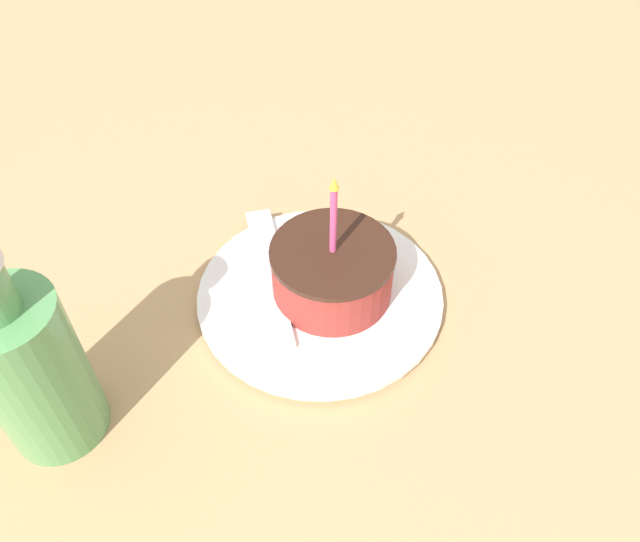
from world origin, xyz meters
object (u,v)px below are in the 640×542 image
object	(u,v)px
plate	(320,295)
bottle	(30,368)
cake_slice	(332,271)
fork	(269,263)

from	to	relation	value
plate	bottle	bearing A→B (deg)	-83.46
plate	cake_slice	distance (m)	0.03
fork	bottle	size ratio (longest dim) A/B	0.90
fork	bottle	bearing A→B (deg)	-69.77
bottle	cake_slice	bearing A→B (deg)	95.18
cake_slice	fork	world-z (taller)	cake_slice
cake_slice	bottle	xyz separation A→B (m)	(0.02, -0.24, 0.04)
plate	fork	world-z (taller)	fork
plate	fork	bearing A→B (deg)	-149.39
plate	fork	size ratio (longest dim) A/B	1.29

